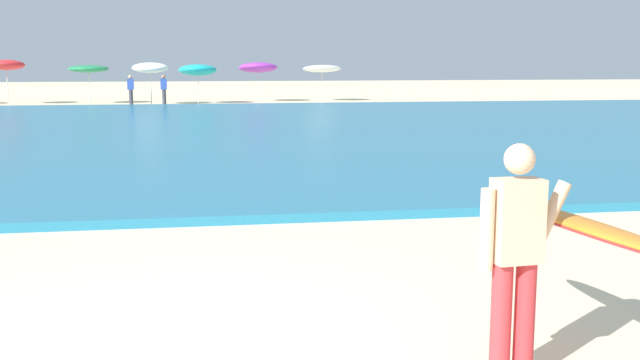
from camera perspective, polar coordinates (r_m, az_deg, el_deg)
The scene contains 11 objects.
ground_plane at distance 6.17m, azimuth -11.65°, elevation -12.89°, with size 160.00×160.00×0.00m, color beige.
sea at distance 24.38m, azimuth -10.00°, elevation 3.78°, with size 120.00×28.00×0.14m, color teal.
surfer_with_board at distance 5.56m, azimuth 16.94°, elevation -4.43°, with size 1.02×2.57×1.73m.
beach_umbrella_1 at distance 42.77m, azimuth -23.00°, elevation 8.15°, with size 1.88×1.91×2.41m.
beach_umbrella_2 at distance 42.00m, azimuth -17.37°, elevation 8.17°, with size 2.11×2.11×2.08m.
beach_umbrella_3 at distance 40.22m, azimuth -12.93°, elevation 8.42°, with size 1.89×1.92×2.26m.
beach_umbrella_4 at distance 40.58m, azimuth -9.39°, elevation 8.35°, with size 2.03×2.07×2.18m.
beach_umbrella_5 at distance 42.13m, azimuth -4.79°, elevation 8.62°, with size 2.16×2.21×2.30m.
beach_umbrella_6 at distance 42.76m, azimuth 0.15°, elevation 8.56°, with size 2.20×2.22×2.12m.
beachgoer_near_row_left at distance 39.38m, azimuth -11.92°, elevation 6.85°, with size 0.32×0.20×1.58m.
beachgoer_near_row_mid at distance 39.45m, azimuth -14.36°, elevation 6.77°, with size 0.32×0.20×1.58m.
Camera 1 is at (0.29, -5.72, 2.30)m, focal length 41.59 mm.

